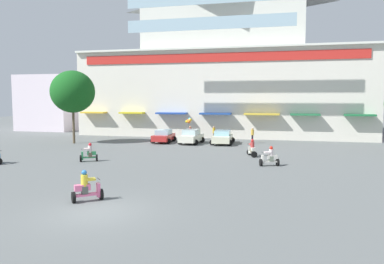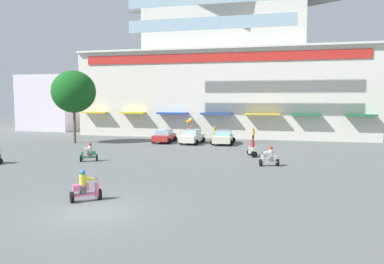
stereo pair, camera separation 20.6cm
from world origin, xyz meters
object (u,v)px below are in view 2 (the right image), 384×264
Objects in this scene: parked_car_2 at (223,137)px; pedestrian_0 at (191,132)px; scooter_rider_6 at (89,154)px; scooter_rider_4 at (252,149)px; pedestrian_1 at (253,134)px; plaza_tree_0 at (74,92)px; scooter_rider_5 at (270,158)px; pedestrian_2 at (215,132)px; scooter_rider_1 at (85,188)px; balloon_vendor_cart at (190,131)px; parked_car_1 at (192,136)px; parked_car_0 at (164,136)px.

parked_car_2 is 2.77× the size of pedestrian_0.
pedestrian_0 reaches higher than scooter_rider_6.
pedestrian_1 is (-0.67, 9.27, 0.40)m from scooter_rider_4.
scooter_rider_6 is (7.42, -10.15, -4.98)m from plaza_tree_0.
plaza_tree_0 is 23.39m from scooter_rider_5.
parked_car_2 is at bearing -64.77° from pedestrian_2.
scooter_rider_5 is (8.15, 11.44, -0.03)m from scooter_rider_1.
scooter_rider_1 is at bearing -96.92° from parked_car_2.
balloon_vendor_cart reaches higher than pedestrian_1.
plaza_tree_0 is 1.91× the size of parked_car_1.
plaza_tree_0 is 13.60m from parked_car_1.
scooter_rider_1 is 11.54m from scooter_rider_6.
pedestrian_2 is (5.02, 3.40, 0.24)m from parked_car_0.
parked_car_2 is 5.34m from balloon_vendor_cart.
scooter_rider_5 is 1.01× the size of scooter_rider_6.
scooter_rider_5 is (8.65, -11.61, -0.17)m from parked_car_1.
scooter_rider_6 is (-5.00, -12.91, -0.18)m from parked_car_1.
parked_car_0 is 2.34× the size of pedestrian_1.
parked_car_0 is 3.75m from balloon_vendor_cart.
pedestrian_0 reaches higher than scooter_rider_4.
parked_car_2 is 2.58× the size of pedestrian_1.
scooter_rider_4 is at bearing 24.28° from scooter_rider_6.
pedestrian_2 is at bearing 157.78° from pedestrian_1.
balloon_vendor_cart reaches higher than scooter_rider_6.
parked_car_2 is at bearing 7.22° from parked_car_1.
scooter_rider_1 is (0.49, -23.05, -0.14)m from parked_car_1.
pedestrian_1 reaches higher than pedestrian_2.
pedestrian_1 is 0.66× the size of balloon_vendor_cart.
pedestrian_0 is at bearing 93.31° from scooter_rider_1.
balloon_vendor_cart is (-9.76, 14.97, 0.50)m from scooter_rider_5.
plaza_tree_0 is 4.72× the size of pedestrian_2.
scooter_rider_5 is 13.71m from scooter_rider_6.
pedestrian_1 reaches higher than scooter_rider_4.
scooter_rider_6 is at bearing -111.18° from parked_car_1.
scooter_rider_4 is (10.28, -7.74, -0.11)m from parked_car_0.
balloon_vendor_cart is at bearing 127.07° from scooter_rider_4.
pedestrian_0 is at bearing 176.98° from pedestrian_2.
scooter_rider_5 is at bearing -66.21° from parked_car_2.
scooter_rider_4 is at bearing 110.89° from scooter_rider_5.
scooter_rider_4 is at bearing -13.59° from plaza_tree_0.
pedestrian_1 is 4.95m from pedestrian_2.
plaza_tree_0 is 4.97× the size of scooter_rider_4.
parked_car_0 is 2.43× the size of pedestrian_2.
parked_car_0 is 3.23m from parked_car_1.
scooter_rider_4 is at bearing -85.86° from pedestrian_1.
pedestrian_1 is at bearing -22.22° from pedestrian_2.
parked_car_0 is 2.74× the size of scooter_rider_5.
parked_car_0 is 6.56m from parked_car_2.
balloon_vendor_cart is at bearing -173.73° from pedestrian_2.
pedestrian_0 is at bearing 142.27° from parked_car_2.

